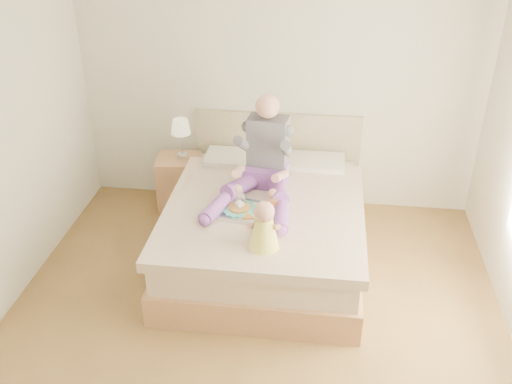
# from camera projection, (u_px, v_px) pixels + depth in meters

# --- Properties ---
(room) EXTENTS (4.02, 4.22, 2.71)m
(room) POSITION_uv_depth(u_px,v_px,m) (262.00, 159.00, 3.69)
(room) COLOR brown
(room) RESTS_ON ground
(bed) EXTENTS (1.70, 2.18, 1.00)m
(bed) POSITION_uv_depth(u_px,v_px,m) (267.00, 223.00, 5.21)
(bed) COLOR #A1724B
(bed) RESTS_ON ground
(nightstand) EXTENTS (0.50, 0.45, 0.55)m
(nightstand) POSITION_uv_depth(u_px,v_px,m) (180.00, 181.00, 5.99)
(nightstand) COLOR #A1724B
(nightstand) RESTS_ON ground
(lamp) EXTENTS (0.20, 0.20, 0.41)m
(lamp) POSITION_uv_depth(u_px,v_px,m) (181.00, 129.00, 5.73)
(lamp) COLOR silver
(lamp) RESTS_ON nightstand
(adult) EXTENTS (0.74, 1.10, 0.88)m
(adult) POSITION_uv_depth(u_px,v_px,m) (263.00, 164.00, 5.03)
(adult) COLOR #6B398E
(adult) RESTS_ON bed
(tray) EXTENTS (0.54, 0.46, 0.14)m
(tray) POSITION_uv_depth(u_px,v_px,m) (250.00, 210.00, 4.80)
(tray) COLOR silver
(tray) RESTS_ON bed
(baby) EXTENTS (0.26, 0.36, 0.40)m
(baby) POSITION_uv_depth(u_px,v_px,m) (264.00, 228.00, 4.31)
(baby) COLOR #FFF850
(baby) RESTS_ON bed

